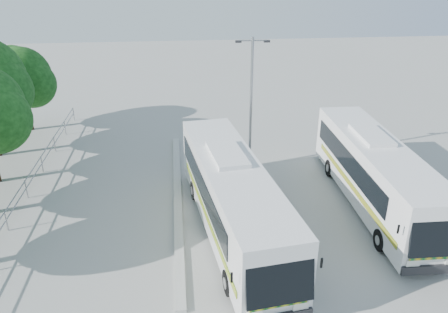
{
  "coord_description": "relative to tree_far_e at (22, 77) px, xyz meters",
  "views": [
    {
      "loc": [
        -2.09,
        -17.67,
        11.26
      ],
      "look_at": [
        0.18,
        2.73,
        1.96
      ],
      "focal_mm": 35.0,
      "sensor_mm": 36.0,
      "label": 1
    }
  ],
  "objects": [
    {
      "name": "coach_adjacent",
      "position": [
        19.97,
        -12.86,
        -2.1
      ],
      "size": [
        2.73,
        11.79,
        3.26
      ],
      "rotation": [
        0.0,
        0.0,
        -0.02
      ],
      "color": "silver",
      "rests_on": "ground"
    },
    {
      "name": "ground",
      "position": [
        12.63,
        -13.3,
        -3.89
      ],
      "size": [
        100.0,
        100.0,
        0.0
      ],
      "primitive_type": "plane",
      "color": "#979792",
      "rests_on": "ground"
    },
    {
      "name": "railing",
      "position": [
        2.63,
        -9.3,
        -3.15
      ],
      "size": [
        0.06,
        22.0,
        1.0
      ],
      "color": "gray",
      "rests_on": "ground"
    },
    {
      "name": "tree_far_e",
      "position": [
        0.0,
        0.0,
        0.0
      ],
      "size": [
        4.54,
        4.28,
        5.92
      ],
      "color": "#382314",
      "rests_on": "ground"
    },
    {
      "name": "kerb_divider",
      "position": [
        10.33,
        -11.3,
        -3.81
      ],
      "size": [
        0.4,
        16.0,
        0.15
      ],
      "primitive_type": "cube",
      "color": "#B2B2AD",
      "rests_on": "ground"
    },
    {
      "name": "lamppost",
      "position": [
        14.63,
        -7.86,
        0.28
      ],
      "size": [
        1.85,
        0.27,
        7.54
      ],
      "rotation": [
        0.0,
        0.0,
        -0.05
      ],
      "color": "gray",
      "rests_on": "ground"
    },
    {
      "name": "coach_main",
      "position": [
        12.74,
        -14.57,
        -2.06
      ],
      "size": [
        3.92,
        12.23,
        3.34
      ],
      "rotation": [
        0.0,
        0.0,
        0.13
      ],
      "color": "silver",
      "rests_on": "ground"
    }
  ]
}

